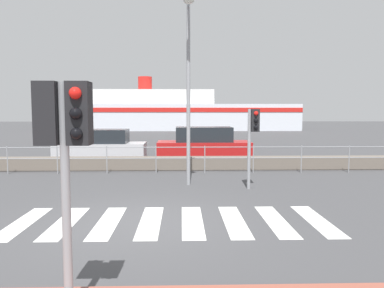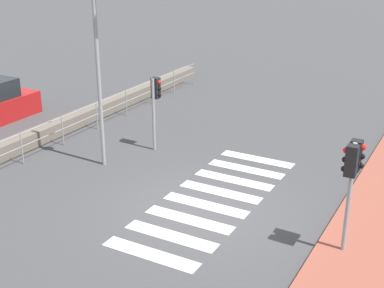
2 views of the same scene
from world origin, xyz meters
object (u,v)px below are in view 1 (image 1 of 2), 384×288
Objects in this scene: streetlamp at (188,72)px; parked_car_red at (204,145)px; traffic_light_far at (253,130)px; traffic_light_near at (64,134)px; parked_car_silver at (101,147)px; ferry_boat at (168,113)px.

parked_car_red is (0.89, 6.68, -2.91)m from streetlamp.
traffic_light_far is 7.36m from parked_car_red.
traffic_light_near is 0.62× the size of parked_car_silver.
streetlamp is 7.34m from parked_car_red.
parked_car_red is (-1.05, 7.20, -1.11)m from traffic_light_far.
traffic_light_near is 7.91m from traffic_light_far.
traffic_light_near is 7.93m from streetlamp.
traffic_light_far is at bearing -84.18° from ferry_boat.
traffic_light_near is 0.47× the size of streetlamp.
traffic_light_near reaches higher than parked_car_silver.
parked_car_silver is at bearing -94.12° from ferry_boat.
ferry_boat is 6.84× the size of parked_car_red.
traffic_light_near is 14.65m from parked_car_silver.
ferry_boat is at bearing 90.58° from traffic_light_near.
streetlamp reaches higher than traffic_light_near.
traffic_light_far is at bearing 64.29° from traffic_light_near.
parked_car_red is at bearing 98.29° from traffic_light_far.
parked_car_silver is 5.06m from parked_car_red.
streetlamp reaches higher than parked_car_red.
ferry_boat reaches higher than parked_car_red.
traffic_light_near is 0.59× the size of parked_car_red.
ferry_boat is at bearing 85.88° from parked_car_silver.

